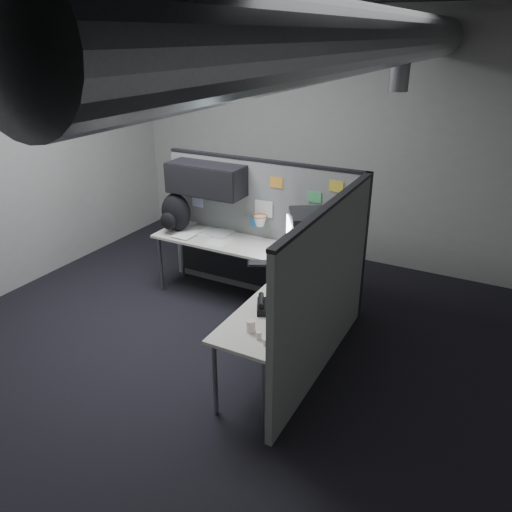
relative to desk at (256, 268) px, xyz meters
The scene contains 12 objects.
room 1.69m from the desk, 59.55° to the right, with size 5.62×5.62×3.22m.
partition_back 0.77m from the desk, 126.93° to the left, with size 2.44×0.42×1.63m.
partition_right 1.09m from the desk, 26.97° to the right, with size 0.07×2.23×1.63m.
desk is the anchor object (origin of this frame).
monitor 0.70m from the desk, 20.40° to the left, with size 0.64×0.64×0.53m.
keyboard 0.25m from the desk, 26.64° to the right, with size 0.44×0.33×0.04m.
mouse 0.66m from the desk, 40.57° to the right, with size 0.27×0.27×0.05m.
phone 1.08m from the desk, 56.06° to the right, with size 0.29×0.30×0.11m.
bottles 1.52m from the desk, 58.87° to the right, with size 0.13×0.19×0.08m.
cup 1.41m from the desk, 63.69° to the right, with size 0.07×0.07×0.10m, color white.
papers 0.99m from the desk, 159.91° to the left, with size 0.90×0.58×0.02m.
backpack 1.29m from the desk, 167.68° to the left, with size 0.45×0.44×0.46m.
Camera 1 is at (2.37, -3.50, 2.88)m, focal length 35.00 mm.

